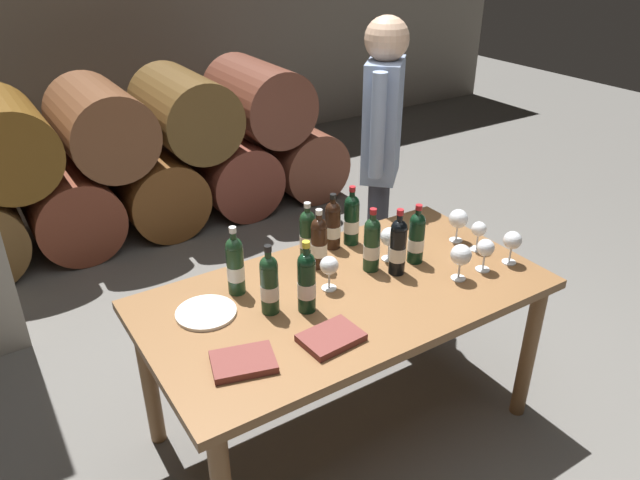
% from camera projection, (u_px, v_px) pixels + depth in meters
% --- Properties ---
extents(ground_plane, '(14.00, 14.00, 0.00)m').
position_uv_depth(ground_plane, '(343.00, 424.00, 2.89)').
color(ground_plane, '#66635E').
extents(cellar_back_wall, '(10.00, 0.24, 2.80)m').
position_uv_depth(cellar_back_wall, '(76.00, 12.00, 5.34)').
color(cellar_back_wall, gray).
rests_on(cellar_back_wall, ground_plane).
extents(barrel_stack, '(3.12, 0.90, 1.15)m').
position_uv_depth(barrel_stack, '(149.00, 157.00, 4.56)').
color(barrel_stack, brown).
rests_on(barrel_stack, ground_plane).
extents(dining_table, '(1.70, 0.90, 0.76)m').
position_uv_depth(dining_table, '(345.00, 308.00, 2.57)').
color(dining_table, brown).
rests_on(dining_table, ground_plane).
extents(wine_bottle_0, '(0.07, 0.07, 0.30)m').
position_uv_depth(wine_bottle_0, '(235.00, 265.00, 2.46)').
color(wine_bottle_0, '#19381E').
rests_on(wine_bottle_0, dining_table).
extents(wine_bottle_1, '(0.07, 0.07, 0.28)m').
position_uv_depth(wine_bottle_1, '(319.00, 242.00, 2.65)').
color(wine_bottle_1, black).
rests_on(wine_bottle_1, dining_table).
extents(wine_bottle_2, '(0.07, 0.07, 0.27)m').
position_uv_depth(wine_bottle_2, '(333.00, 224.00, 2.81)').
color(wine_bottle_2, black).
rests_on(wine_bottle_2, dining_table).
extents(wine_bottle_3, '(0.07, 0.07, 0.29)m').
position_uv_depth(wine_bottle_3, '(352.00, 219.00, 2.84)').
color(wine_bottle_3, black).
rests_on(wine_bottle_3, dining_table).
extents(wine_bottle_4, '(0.07, 0.07, 0.31)m').
position_uv_depth(wine_bottle_4, '(398.00, 246.00, 2.60)').
color(wine_bottle_4, black).
rests_on(wine_bottle_4, dining_table).
extents(wine_bottle_5, '(0.07, 0.07, 0.28)m').
position_uv_depth(wine_bottle_5, '(308.00, 234.00, 2.72)').
color(wine_bottle_5, '#19381E').
rests_on(wine_bottle_5, dining_table).
extents(wine_bottle_6, '(0.07, 0.07, 0.30)m').
position_uv_depth(wine_bottle_6, '(269.00, 284.00, 2.33)').
color(wine_bottle_6, '#19381E').
rests_on(wine_bottle_6, dining_table).
extents(wine_bottle_7, '(0.07, 0.07, 0.31)m').
position_uv_depth(wine_bottle_7, '(307.00, 281.00, 2.34)').
color(wine_bottle_7, black).
rests_on(wine_bottle_7, dining_table).
extents(wine_bottle_8, '(0.07, 0.07, 0.30)m').
position_uv_depth(wine_bottle_8, '(372.00, 244.00, 2.62)').
color(wine_bottle_8, '#19381E').
rests_on(wine_bottle_8, dining_table).
extents(wine_bottle_9, '(0.07, 0.07, 0.28)m').
position_uv_depth(wine_bottle_9, '(416.00, 237.00, 2.69)').
color(wine_bottle_9, black).
rests_on(wine_bottle_9, dining_table).
extents(wine_glass_0, '(0.09, 0.09, 0.16)m').
position_uv_depth(wine_glass_0, '(461.00, 256.00, 2.56)').
color(wine_glass_0, white).
rests_on(wine_glass_0, dining_table).
extents(wine_glass_1, '(0.07, 0.07, 0.14)m').
position_uv_depth(wine_glass_1, '(479.00, 230.00, 2.79)').
color(wine_glass_1, white).
rests_on(wine_glass_1, dining_table).
extents(wine_glass_2, '(0.08, 0.08, 0.15)m').
position_uv_depth(wine_glass_2, '(486.00, 249.00, 2.63)').
color(wine_glass_2, white).
rests_on(wine_glass_2, dining_table).
extents(wine_glass_3, '(0.09, 0.09, 0.16)m').
position_uv_depth(wine_glass_3, '(458.00, 219.00, 2.86)').
color(wine_glass_3, white).
rests_on(wine_glass_3, dining_table).
extents(wine_glass_4, '(0.09, 0.09, 0.16)m').
position_uv_depth(wine_glass_4, '(390.00, 238.00, 2.71)').
color(wine_glass_4, white).
rests_on(wine_glass_4, dining_table).
extents(wine_glass_5, '(0.08, 0.08, 0.16)m').
position_uv_depth(wine_glass_5, '(512.00, 241.00, 2.68)').
color(wine_glass_5, white).
rests_on(wine_glass_5, dining_table).
extents(wine_glass_6, '(0.08, 0.08, 0.15)m').
position_uv_depth(wine_glass_6, '(329.00, 266.00, 2.49)').
color(wine_glass_6, white).
rests_on(wine_glass_6, dining_table).
extents(tasting_notebook, '(0.26, 0.21, 0.03)m').
position_uv_depth(tasting_notebook, '(243.00, 362.00, 2.10)').
color(tasting_notebook, brown).
rests_on(tasting_notebook, dining_table).
extents(leather_ledger, '(0.23, 0.18, 0.03)m').
position_uv_depth(leather_ledger, '(331.00, 338.00, 2.22)').
color(leather_ledger, brown).
rests_on(leather_ledger, dining_table).
extents(serving_plate, '(0.24, 0.24, 0.01)m').
position_uv_depth(serving_plate, '(206.00, 313.00, 2.37)').
color(serving_plate, white).
rests_on(serving_plate, dining_table).
extents(sommelier_presenting, '(0.37, 0.37, 1.72)m').
position_uv_depth(sommelier_presenting, '(382.00, 144.00, 3.31)').
color(sommelier_presenting, '#383842').
rests_on(sommelier_presenting, ground_plane).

